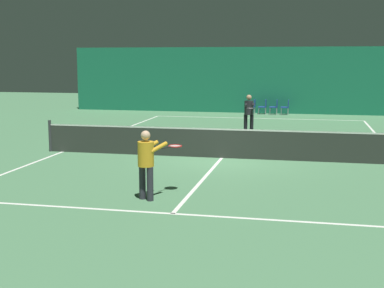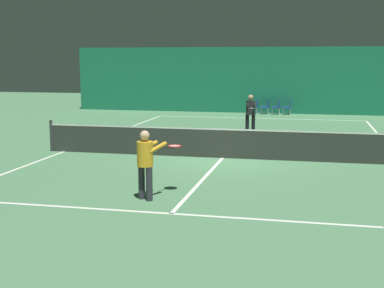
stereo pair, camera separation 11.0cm
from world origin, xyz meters
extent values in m
plane|color=#4C7F56|center=(0.00, 0.00, 0.00)|extent=(60.00, 60.00, 0.00)
cube|color=#196B4C|center=(0.00, 14.79, 1.92)|extent=(23.00, 0.12, 3.83)
cube|color=white|center=(0.00, 11.90, 0.00)|extent=(11.00, 0.10, 0.00)
cube|color=white|center=(0.00, 6.40, 0.00)|extent=(8.25, 0.10, 0.00)
cube|color=white|center=(0.00, -6.40, 0.00)|extent=(8.25, 0.10, 0.00)
cube|color=white|center=(-5.50, 0.00, 0.00)|extent=(0.10, 23.80, 0.00)
cube|color=white|center=(0.00, 0.00, 0.00)|extent=(0.10, 12.80, 0.00)
cube|color=#2D332D|center=(0.00, 0.00, 0.47)|extent=(11.90, 0.02, 0.95)
cube|color=white|center=(0.00, 0.00, 0.92)|extent=(11.90, 0.02, 0.05)
cylinder|color=#333338|center=(-5.95, 0.00, 0.53)|extent=(0.10, 0.10, 1.07)
cylinder|color=#2D2D38|center=(-0.96, -5.40, 0.38)|extent=(0.20, 0.20, 0.77)
cylinder|color=#2D2D38|center=(-0.74, -5.51, 0.38)|extent=(0.20, 0.20, 0.77)
cylinder|color=gold|center=(-0.85, -5.45, 1.05)|extent=(0.49, 0.49, 0.56)
sphere|color=#DBAD89|center=(-0.85, -5.45, 1.46)|extent=(0.21, 0.21, 0.21)
cylinder|color=gold|center=(-0.85, -5.16, 1.17)|extent=(0.33, 0.51, 0.22)
cylinder|color=gold|center=(-0.60, -5.30, 1.17)|extent=(0.33, 0.51, 0.22)
cylinder|color=black|center=(-0.53, -4.88, 1.11)|extent=(0.17, 0.28, 0.03)
torus|color=red|center=(-0.39, -4.61, 1.11)|extent=(0.45, 0.45, 0.03)
cylinder|color=silver|center=(-0.39, -4.61, 1.11)|extent=(0.37, 0.37, 0.00)
cylinder|color=black|center=(0.33, 5.95, 0.40)|extent=(0.18, 0.18, 0.81)
cylinder|color=black|center=(0.08, 5.90, 0.40)|extent=(0.18, 0.18, 0.81)
cylinder|color=#232328|center=(0.21, 5.92, 1.10)|extent=(0.44, 0.44, 0.58)
sphere|color=tan|center=(0.21, 5.92, 1.54)|extent=(0.22, 0.22, 0.22)
cylinder|color=#232328|center=(0.40, 5.69, 1.23)|extent=(0.19, 0.56, 0.23)
cylinder|color=#232328|center=(0.10, 5.64, 1.23)|extent=(0.19, 0.56, 0.23)
cylinder|color=black|center=(0.32, 5.25, 1.16)|extent=(0.08, 0.31, 0.03)
torus|color=black|center=(0.37, 4.95, 1.16)|extent=(0.38, 0.38, 0.03)
cylinder|color=silver|center=(0.37, 4.95, 1.16)|extent=(0.32, 0.32, 0.00)
cylinder|color=#99999E|center=(-0.74, 14.43, 0.20)|extent=(0.03, 0.03, 0.39)
cylinder|color=#99999E|center=(-0.74, 14.05, 0.20)|extent=(0.03, 0.03, 0.39)
cylinder|color=#99999E|center=(-0.36, 14.43, 0.20)|extent=(0.03, 0.03, 0.39)
cylinder|color=#99999E|center=(-0.36, 14.05, 0.20)|extent=(0.03, 0.03, 0.39)
cube|color=navy|center=(-0.55, 14.24, 0.41)|extent=(0.44, 0.44, 0.05)
cube|color=navy|center=(-0.35, 14.24, 0.64)|extent=(0.04, 0.44, 0.40)
cylinder|color=#99999E|center=(-0.10, 14.43, 0.20)|extent=(0.03, 0.03, 0.39)
cylinder|color=#99999E|center=(-0.10, 14.05, 0.20)|extent=(0.03, 0.03, 0.39)
cylinder|color=#99999E|center=(0.28, 14.43, 0.20)|extent=(0.03, 0.03, 0.39)
cylinder|color=#99999E|center=(0.28, 14.05, 0.20)|extent=(0.03, 0.03, 0.39)
cube|color=navy|center=(0.09, 14.24, 0.41)|extent=(0.44, 0.44, 0.05)
cube|color=navy|center=(0.29, 14.24, 0.64)|extent=(0.04, 0.44, 0.40)
cylinder|color=#99999E|center=(0.54, 14.43, 0.20)|extent=(0.03, 0.03, 0.39)
cylinder|color=#99999E|center=(0.54, 14.05, 0.20)|extent=(0.03, 0.03, 0.39)
cylinder|color=#99999E|center=(0.92, 14.43, 0.20)|extent=(0.03, 0.03, 0.39)
cylinder|color=#99999E|center=(0.92, 14.05, 0.20)|extent=(0.03, 0.03, 0.39)
cube|color=navy|center=(0.73, 14.24, 0.41)|extent=(0.44, 0.44, 0.05)
cube|color=navy|center=(0.93, 14.24, 0.64)|extent=(0.04, 0.44, 0.40)
cylinder|color=#99999E|center=(1.17, 14.43, 0.20)|extent=(0.03, 0.03, 0.39)
cylinder|color=#99999E|center=(1.17, 14.05, 0.20)|extent=(0.03, 0.03, 0.39)
cylinder|color=#99999E|center=(1.55, 14.43, 0.20)|extent=(0.03, 0.03, 0.39)
cylinder|color=#99999E|center=(1.55, 14.05, 0.20)|extent=(0.03, 0.03, 0.39)
cube|color=navy|center=(1.36, 14.24, 0.41)|extent=(0.44, 0.44, 0.05)
cube|color=navy|center=(1.56, 14.24, 0.64)|extent=(0.04, 0.44, 0.40)
camera|label=1|loc=(2.62, -16.64, 3.12)|focal=50.00mm
camera|label=2|loc=(2.73, -16.62, 3.12)|focal=50.00mm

